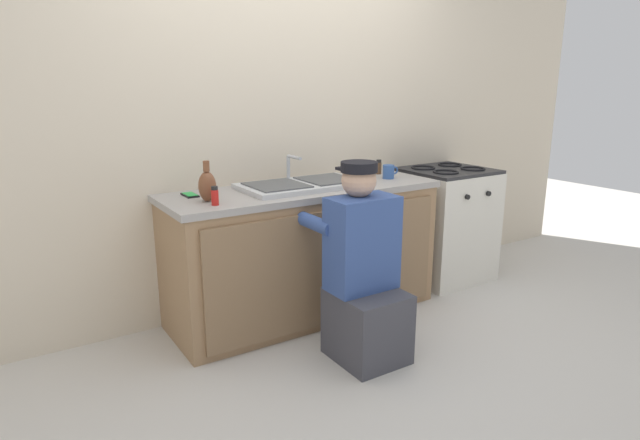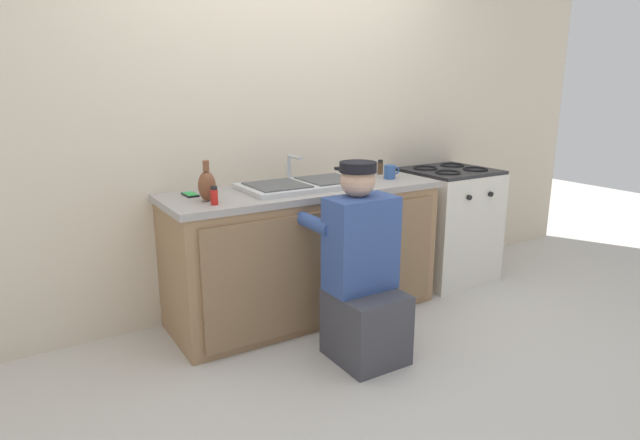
{
  "view_description": "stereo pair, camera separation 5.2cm",
  "coord_description": "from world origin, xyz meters",
  "px_view_note": "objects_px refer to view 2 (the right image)",
  "views": [
    {
      "loc": [
        -1.72,
        -2.58,
        1.52
      ],
      "look_at": [
        0.0,
        0.1,
        0.69
      ],
      "focal_mm": 30.0,
      "sensor_mm": 36.0,
      "label": 1
    },
    {
      "loc": [
        -1.67,
        -2.61,
        1.52
      ],
      "look_at": [
        0.0,
        0.1,
        0.69
      ],
      "focal_mm": 30.0,
      "sensor_mm": 36.0,
      "label": 2
    }
  ],
  "objects_px": {
    "plumber_person": "(362,279)",
    "spice_bottle_red": "(214,196)",
    "stove_range": "(447,224)",
    "cell_phone": "(190,194)",
    "vase_decorative": "(207,185)",
    "coffee_mug": "(390,172)",
    "sink_double_basin": "(303,184)",
    "spice_bottle_pepper": "(380,167)"
  },
  "relations": [
    {
      "from": "plumber_person",
      "to": "coffee_mug",
      "type": "distance_m",
      "value": 1.04
    },
    {
      "from": "vase_decorative",
      "to": "coffee_mug",
      "type": "bearing_deg",
      "value": 0.94
    },
    {
      "from": "vase_decorative",
      "to": "spice_bottle_red",
      "type": "xyz_separation_m",
      "value": [
        -0.0,
        -0.11,
        -0.04
      ]
    },
    {
      "from": "vase_decorative",
      "to": "coffee_mug",
      "type": "distance_m",
      "value": 1.33
    },
    {
      "from": "vase_decorative",
      "to": "cell_phone",
      "type": "height_order",
      "value": "vase_decorative"
    },
    {
      "from": "stove_range",
      "to": "plumber_person",
      "type": "bearing_deg",
      "value": -152.62
    },
    {
      "from": "plumber_person",
      "to": "cell_phone",
      "type": "xyz_separation_m",
      "value": [
        -0.68,
        0.81,
        0.41
      ]
    },
    {
      "from": "plumber_person",
      "to": "spice_bottle_red",
      "type": "relative_size",
      "value": 10.52
    },
    {
      "from": "stove_range",
      "to": "spice_bottle_pepper",
      "type": "relative_size",
      "value": 8.42
    },
    {
      "from": "spice_bottle_red",
      "to": "spice_bottle_pepper",
      "type": "relative_size",
      "value": 1.0
    },
    {
      "from": "stove_range",
      "to": "vase_decorative",
      "type": "xyz_separation_m",
      "value": [
        -1.95,
        -0.07,
        0.52
      ]
    },
    {
      "from": "vase_decorative",
      "to": "spice_bottle_red",
      "type": "height_order",
      "value": "vase_decorative"
    },
    {
      "from": "sink_double_basin",
      "to": "cell_phone",
      "type": "distance_m",
      "value": 0.71
    },
    {
      "from": "sink_double_basin",
      "to": "coffee_mug",
      "type": "height_order",
      "value": "sink_double_basin"
    },
    {
      "from": "cell_phone",
      "to": "spice_bottle_red",
      "type": "bearing_deg",
      "value": -83.87
    },
    {
      "from": "coffee_mug",
      "to": "spice_bottle_pepper",
      "type": "bearing_deg",
      "value": 72.62
    },
    {
      "from": "vase_decorative",
      "to": "cell_phone",
      "type": "xyz_separation_m",
      "value": [
        -0.04,
        0.2,
        -0.08
      ]
    },
    {
      "from": "stove_range",
      "to": "spice_bottle_red",
      "type": "bearing_deg",
      "value": -174.75
    },
    {
      "from": "sink_double_basin",
      "to": "spice_bottle_red",
      "type": "bearing_deg",
      "value": -164.74
    },
    {
      "from": "sink_double_basin",
      "to": "stove_range",
      "type": "relative_size",
      "value": 0.9
    },
    {
      "from": "stove_range",
      "to": "vase_decorative",
      "type": "bearing_deg",
      "value": -178.02
    },
    {
      "from": "stove_range",
      "to": "vase_decorative",
      "type": "distance_m",
      "value": 2.02
    },
    {
      "from": "vase_decorative",
      "to": "spice_bottle_red",
      "type": "distance_m",
      "value": 0.12
    },
    {
      "from": "sink_double_basin",
      "to": "plumber_person",
      "type": "xyz_separation_m",
      "value": [
        -0.02,
        -0.68,
        -0.42
      ]
    },
    {
      "from": "coffee_mug",
      "to": "spice_bottle_red",
      "type": "distance_m",
      "value": 1.34
    },
    {
      "from": "stove_range",
      "to": "cell_phone",
      "type": "height_order",
      "value": "stove_range"
    },
    {
      "from": "cell_phone",
      "to": "coffee_mug",
      "type": "bearing_deg",
      "value": -7.4
    },
    {
      "from": "plumber_person",
      "to": "cell_phone",
      "type": "relative_size",
      "value": 7.89
    },
    {
      "from": "cell_phone",
      "to": "spice_bottle_pepper",
      "type": "height_order",
      "value": "spice_bottle_pepper"
    },
    {
      "from": "spice_bottle_red",
      "to": "sink_double_basin",
      "type": "bearing_deg",
      "value": 15.26
    },
    {
      "from": "sink_double_basin",
      "to": "spice_bottle_pepper",
      "type": "height_order",
      "value": "sink_double_basin"
    },
    {
      "from": "plumber_person",
      "to": "coffee_mug",
      "type": "relative_size",
      "value": 8.76
    },
    {
      "from": "cell_phone",
      "to": "spice_bottle_pepper",
      "type": "bearing_deg",
      "value": 0.26
    },
    {
      "from": "stove_range",
      "to": "coffee_mug",
      "type": "xyz_separation_m",
      "value": [
        -0.62,
        -0.05,
        0.47
      ]
    },
    {
      "from": "spice_bottle_red",
      "to": "cell_phone",
      "type": "bearing_deg",
      "value": 96.13
    },
    {
      "from": "sink_double_basin",
      "to": "vase_decorative",
      "type": "relative_size",
      "value": 3.48
    },
    {
      "from": "plumber_person",
      "to": "sink_double_basin",
      "type": "bearing_deg",
      "value": 88.32
    },
    {
      "from": "spice_bottle_red",
      "to": "cell_phone",
      "type": "distance_m",
      "value": 0.32
    },
    {
      "from": "sink_double_basin",
      "to": "stove_range",
      "type": "xyz_separation_m",
      "value": [
        1.29,
        -0.0,
        -0.44
      ]
    },
    {
      "from": "sink_double_basin",
      "to": "vase_decorative",
      "type": "xyz_separation_m",
      "value": [
        -0.66,
        -0.07,
        0.07
      ]
    },
    {
      "from": "vase_decorative",
      "to": "spice_bottle_red",
      "type": "bearing_deg",
      "value": -90.94
    },
    {
      "from": "spice_bottle_red",
      "to": "stove_range",
      "type": "bearing_deg",
      "value": 5.25
    }
  ]
}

